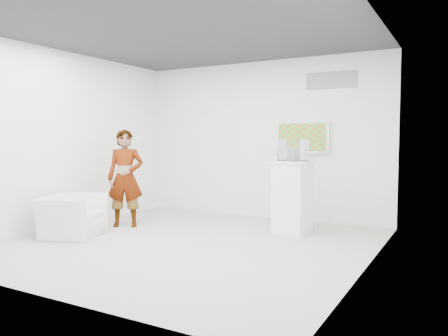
{
  "coord_description": "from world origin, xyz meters",
  "views": [
    {
      "loc": [
        3.49,
        -5.23,
        1.51
      ],
      "look_at": [
        0.24,
        0.6,
        1.07
      ],
      "focal_mm": 35.0,
      "sensor_mm": 36.0,
      "label": 1
    }
  ],
  "objects_px": {
    "pedestal": "(292,197)",
    "floor_uplight": "(286,217)",
    "person": "(125,178)",
    "armchair": "(71,216)",
    "tv": "(302,137)"
  },
  "relations": [
    {
      "from": "pedestal",
      "to": "floor_uplight",
      "type": "distance_m",
      "value": 0.71
    },
    {
      "from": "person",
      "to": "armchair",
      "type": "bearing_deg",
      "value": -135.93
    },
    {
      "from": "pedestal",
      "to": "floor_uplight",
      "type": "xyz_separation_m",
      "value": [
        -0.3,
        0.48,
        -0.43
      ]
    },
    {
      "from": "tv",
      "to": "person",
      "type": "xyz_separation_m",
      "value": [
        -2.5,
        -1.97,
        -0.71
      ]
    },
    {
      "from": "tv",
      "to": "armchair",
      "type": "bearing_deg",
      "value": -132.91
    },
    {
      "from": "armchair",
      "to": "floor_uplight",
      "type": "height_order",
      "value": "armchair"
    },
    {
      "from": "tv",
      "to": "floor_uplight",
      "type": "xyz_separation_m",
      "value": [
        -0.09,
        -0.58,
        -1.4
      ]
    },
    {
      "from": "armchair",
      "to": "floor_uplight",
      "type": "distance_m",
      "value": 3.56
    },
    {
      "from": "person",
      "to": "armchair",
      "type": "height_order",
      "value": "person"
    },
    {
      "from": "floor_uplight",
      "to": "pedestal",
      "type": "bearing_deg",
      "value": -58.1
    },
    {
      "from": "tv",
      "to": "person",
      "type": "relative_size",
      "value": 0.59
    },
    {
      "from": "person",
      "to": "tv",
      "type": "bearing_deg",
      "value": 6.24
    },
    {
      "from": "floor_uplight",
      "to": "person",
      "type": "bearing_deg",
      "value": -150.08
    },
    {
      "from": "person",
      "to": "floor_uplight",
      "type": "relative_size",
      "value": 5.72
    },
    {
      "from": "tv",
      "to": "pedestal",
      "type": "bearing_deg",
      "value": -78.82
    }
  ]
}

